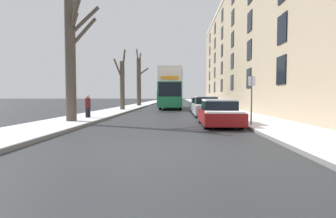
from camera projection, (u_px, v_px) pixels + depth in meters
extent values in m
plane|color=#303335|center=(152.00, 151.00, 7.20)|extent=(320.00, 320.00, 0.00)
cube|color=slate|center=(151.00, 103.00, 60.30)|extent=(3.10, 130.00, 0.13)
cube|color=white|center=(151.00, 102.00, 60.29)|extent=(3.07, 130.00, 0.03)
cube|color=slate|center=(199.00, 103.00, 59.88)|extent=(3.10, 130.00, 0.13)
cube|color=white|center=(199.00, 102.00, 59.88)|extent=(3.07, 130.00, 0.03)
cube|color=tan|center=(262.00, 48.00, 33.44)|extent=(9.00, 49.26, 15.41)
cube|color=black|center=(281.00, 70.00, 15.81)|extent=(0.08, 1.40, 1.73)
cube|color=black|center=(249.00, 78.00, 23.02)|extent=(0.08, 1.40, 1.73)
cube|color=black|center=(232.00, 83.00, 30.23)|extent=(0.08, 1.40, 1.73)
cube|color=black|center=(222.00, 85.00, 37.44)|extent=(0.08, 1.40, 1.73)
cube|color=black|center=(215.00, 87.00, 44.66)|extent=(0.08, 1.40, 1.73)
cube|color=black|center=(209.00, 88.00, 51.87)|extent=(0.08, 1.40, 1.73)
cube|color=black|center=(282.00, 29.00, 15.69)|extent=(0.08, 1.40, 1.73)
cube|color=black|center=(249.00, 50.00, 22.90)|extent=(0.08, 1.40, 1.73)
cube|color=black|center=(232.00, 61.00, 30.11)|extent=(0.08, 1.40, 1.73)
cube|color=black|center=(222.00, 68.00, 37.32)|extent=(0.08, 1.40, 1.73)
cube|color=black|center=(215.00, 73.00, 44.54)|extent=(0.08, 1.40, 1.73)
cube|color=black|center=(210.00, 76.00, 51.75)|extent=(0.08, 1.40, 1.73)
cube|color=black|center=(250.00, 22.00, 22.78)|extent=(0.08, 1.40, 1.73)
cube|color=black|center=(232.00, 40.00, 29.99)|extent=(0.08, 1.40, 1.73)
cube|color=black|center=(222.00, 51.00, 37.20)|extent=(0.08, 1.40, 1.73)
cube|color=black|center=(215.00, 58.00, 44.42)|extent=(0.08, 1.40, 1.73)
cube|color=black|center=(210.00, 63.00, 51.63)|extent=(0.08, 1.40, 1.73)
cube|color=black|center=(233.00, 18.00, 29.87)|extent=(0.08, 1.40, 1.73)
cube|color=black|center=(222.00, 33.00, 37.08)|extent=(0.08, 1.40, 1.73)
cube|color=black|center=(215.00, 43.00, 44.29)|extent=(0.08, 1.40, 1.73)
cube|color=black|center=(210.00, 51.00, 51.51)|extent=(0.08, 1.40, 1.73)
cube|color=black|center=(222.00, 15.00, 36.96)|extent=(0.08, 1.40, 1.73)
cube|color=black|center=(215.00, 29.00, 44.17)|extent=(0.08, 1.40, 1.73)
cube|color=black|center=(210.00, 38.00, 51.39)|extent=(0.08, 1.40, 1.73)
cylinder|color=#4C4238|center=(70.00, 63.00, 14.23)|extent=(0.55, 0.55, 6.68)
cylinder|color=#4C4238|center=(84.00, 21.00, 13.98)|extent=(1.79, 0.43, 1.52)
cylinder|color=#4C4238|center=(74.00, 24.00, 15.07)|extent=(0.54, 2.06, 1.88)
cylinder|color=#4C4238|center=(83.00, 33.00, 14.36)|extent=(1.45, 0.71, 1.77)
cylinder|color=#4C4238|center=(75.00, 15.00, 13.66)|extent=(1.15, 1.12, 1.61)
cylinder|color=#4C4238|center=(75.00, 2.00, 14.49)|extent=(0.56, 1.09, 1.60)
cylinder|color=#4C4238|center=(122.00, 86.00, 26.89)|extent=(0.48, 0.48, 5.08)
cylinder|color=#4C4238|center=(118.00, 69.00, 26.43)|extent=(0.86, 1.00, 2.07)
cylinder|color=#4C4238|center=(124.00, 59.00, 27.90)|extent=(0.35, 2.42, 2.30)
cylinder|color=#4C4238|center=(123.00, 64.00, 25.96)|extent=(0.83, 1.82, 2.52)
cylinder|color=#4C4238|center=(139.00, 82.00, 38.62)|extent=(0.63, 0.63, 7.09)
cylinder|color=#4C4238|center=(140.00, 61.00, 39.39)|extent=(0.22, 2.04, 2.58)
cylinder|color=#4C4238|center=(138.00, 58.00, 39.25)|extent=(0.83, 1.85, 3.03)
cylinder|color=#4C4238|center=(143.00, 72.00, 38.96)|extent=(1.50, 1.13, 1.27)
cube|color=#1E7A47|center=(171.00, 95.00, 32.25)|extent=(2.58, 10.94, 2.69)
cube|color=silver|center=(171.00, 78.00, 32.15)|extent=(2.53, 10.72, 1.49)
cube|color=beige|center=(171.00, 71.00, 32.11)|extent=(2.53, 10.72, 0.12)
cube|color=black|center=(171.00, 91.00, 32.22)|extent=(2.61, 9.63, 1.40)
cube|color=black|center=(171.00, 77.00, 32.14)|extent=(2.61, 9.63, 1.14)
cube|color=black|center=(170.00, 89.00, 26.78)|extent=(2.32, 0.06, 1.47)
cube|color=orange|center=(170.00, 78.00, 26.72)|extent=(1.81, 0.05, 0.32)
cylinder|color=black|center=(160.00, 105.00, 29.07)|extent=(0.30, 0.99, 0.99)
cylinder|color=black|center=(180.00, 105.00, 28.99)|extent=(0.30, 0.99, 0.99)
cylinder|color=black|center=(163.00, 104.00, 35.41)|extent=(0.30, 0.99, 0.99)
cylinder|color=black|center=(180.00, 104.00, 35.32)|extent=(0.30, 0.99, 0.99)
cube|color=maroon|center=(219.00, 117.00, 13.34)|extent=(1.85, 4.21, 0.58)
cube|color=black|center=(219.00, 106.00, 13.48)|extent=(1.59, 2.10, 0.51)
cube|color=white|center=(219.00, 100.00, 13.47)|extent=(1.55, 2.00, 0.09)
cube|color=white|center=(224.00, 112.00, 11.83)|extent=(1.66, 1.10, 0.07)
cylinder|color=black|center=(206.00, 122.00, 12.12)|extent=(0.20, 0.62, 0.62)
cylinder|color=black|center=(241.00, 122.00, 12.06)|extent=(0.20, 0.62, 0.62)
cylinder|color=black|center=(201.00, 118.00, 14.64)|extent=(0.20, 0.62, 0.62)
cylinder|color=black|center=(230.00, 118.00, 14.58)|extent=(0.20, 0.62, 0.62)
cube|color=#9EA3AD|center=(206.00, 109.00, 19.74)|extent=(1.80, 4.53, 0.70)
cube|color=black|center=(206.00, 101.00, 19.89)|extent=(1.55, 2.26, 0.56)
cube|color=white|center=(206.00, 97.00, 19.88)|extent=(1.51, 2.15, 0.07)
cube|color=white|center=(208.00, 105.00, 18.12)|extent=(1.62, 1.18, 0.05)
cylinder|color=black|center=(197.00, 113.00, 18.42)|extent=(0.20, 0.68, 0.68)
cylinder|color=black|center=(219.00, 113.00, 18.36)|extent=(0.20, 0.68, 0.68)
cylinder|color=black|center=(194.00, 111.00, 21.14)|extent=(0.20, 0.68, 0.68)
cylinder|color=black|center=(214.00, 111.00, 21.08)|extent=(0.20, 0.68, 0.68)
cube|color=slate|center=(200.00, 107.00, 24.80)|extent=(1.77, 3.91, 0.62)
cube|color=black|center=(200.00, 101.00, 24.93)|extent=(1.52, 1.96, 0.57)
cube|color=white|center=(200.00, 97.00, 24.91)|extent=(1.49, 1.86, 0.08)
cube|color=white|center=(201.00, 104.00, 23.40)|extent=(1.59, 1.02, 0.06)
cylinder|color=black|center=(193.00, 109.00, 23.67)|extent=(0.20, 0.63, 0.63)
cylinder|color=black|center=(210.00, 109.00, 23.61)|extent=(0.20, 0.63, 0.63)
cylinder|color=black|center=(191.00, 108.00, 26.01)|extent=(0.20, 0.63, 0.63)
cylinder|color=black|center=(207.00, 108.00, 25.95)|extent=(0.20, 0.63, 0.63)
cube|color=#333842|center=(163.00, 97.00, 48.33)|extent=(1.92, 5.29, 2.18)
cube|color=black|center=(162.00, 94.00, 45.69)|extent=(1.69, 0.06, 0.96)
cylinder|color=black|center=(158.00, 103.00, 46.72)|extent=(0.22, 0.68, 0.68)
cylinder|color=black|center=(167.00, 103.00, 46.66)|extent=(0.22, 0.68, 0.68)
cylinder|color=black|center=(159.00, 102.00, 50.10)|extent=(0.22, 0.68, 0.68)
cylinder|color=black|center=(168.00, 102.00, 50.03)|extent=(0.22, 0.68, 0.68)
cylinder|color=black|center=(89.00, 114.00, 16.75)|extent=(0.16, 0.16, 0.74)
cylinder|color=black|center=(87.00, 114.00, 16.64)|extent=(0.16, 0.16, 0.74)
cylinder|color=#59191E|center=(88.00, 103.00, 16.66)|extent=(0.35, 0.35, 0.65)
sphere|color=tan|center=(88.00, 97.00, 16.64)|extent=(0.21, 0.21, 0.21)
cylinder|color=#4C4F54|center=(251.00, 102.00, 12.35)|extent=(0.07, 0.07, 2.47)
cube|color=silver|center=(252.00, 81.00, 12.28)|extent=(0.32, 0.02, 0.44)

